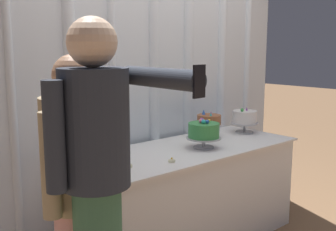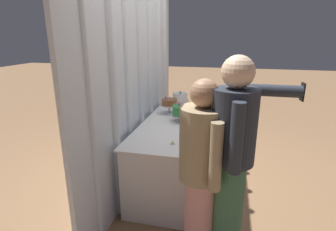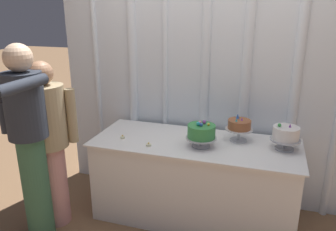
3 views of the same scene
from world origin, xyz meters
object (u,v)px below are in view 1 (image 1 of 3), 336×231
object	(u,v)px
cake_display_leftmost	(204,132)
guest_man_dark_suit	(78,195)
cake_table	(189,195)
cake_display_rightmost	(245,118)
tealight_far_left	(129,166)
cake_display_center	(209,121)
tealight_near_left	(172,161)
guest_girl_blue_dress	(97,184)

from	to	relation	value
cake_display_leftmost	guest_man_dark_suit	world-z (taller)	guest_man_dark_suit
cake_table	cake_display_leftmost	xyz separation A→B (m)	(0.07, -0.08, 0.51)
cake_table	cake_display_rightmost	size ratio (longest dim) A/B	7.33
guest_man_dark_suit	tealight_far_left	bearing A→B (deg)	31.67
cake_table	cake_display_center	xyz separation A→B (m)	(0.36, 0.14, 0.52)
cake_table	tealight_near_left	distance (m)	0.57
cake_display_leftmost	cake_display_center	world-z (taller)	cake_display_center
cake_display_center	guest_man_dark_suit	xyz separation A→B (m)	(-1.54, -0.59, -0.09)
guest_girl_blue_dress	cake_display_rightmost	bearing A→B (deg)	20.77
tealight_near_left	guest_man_dark_suit	xyz separation A→B (m)	(-0.82, -0.24, 0.04)
guest_girl_blue_dress	cake_display_leftmost	bearing A→B (deg)	24.74
guest_man_dark_suit	guest_girl_blue_dress	xyz separation A→B (m)	(-0.02, -0.21, 0.11)
tealight_far_left	guest_man_dark_suit	xyz separation A→B (m)	(-0.54, -0.33, 0.04)
cake_display_leftmost	tealight_far_left	size ratio (longest dim) A/B	6.41
tealight_near_left	guest_man_dark_suit	world-z (taller)	guest_man_dark_suit
tealight_far_left	guest_girl_blue_dress	bearing A→B (deg)	-135.40
tealight_near_left	tealight_far_left	bearing A→B (deg)	163.19
cake_display_center	cake_display_rightmost	bearing A→B (deg)	-10.22
tealight_far_left	tealight_near_left	size ratio (longest dim) A/B	0.86
cake_display_rightmost	cake_display_leftmost	bearing A→B (deg)	-167.23
tealight_far_left	guest_girl_blue_dress	distance (m)	0.79
cake_display_rightmost	tealight_near_left	size ratio (longest dim) A/B	5.23
cake_display_leftmost	tealight_far_left	bearing A→B (deg)	-176.82
cake_table	cake_display_rightmost	xyz separation A→B (m)	(0.74, 0.07, 0.51)
cake_display_center	guest_man_dark_suit	distance (m)	1.65
tealight_near_left	guest_girl_blue_dress	world-z (taller)	guest_girl_blue_dress
cake_display_center	guest_man_dark_suit	world-z (taller)	guest_man_dark_suit
cake_display_rightmost	guest_man_dark_suit	world-z (taller)	guest_man_dark_suit
tealight_near_left	cake_display_center	bearing A→B (deg)	25.83
cake_table	guest_man_dark_suit	xyz separation A→B (m)	(-1.18, -0.45, 0.43)
cake_display_center	cake_display_rightmost	xyz separation A→B (m)	(0.39, -0.07, -0.01)
tealight_far_left	guest_girl_blue_dress	xyz separation A→B (m)	(-0.55, -0.54, 0.15)
cake_table	guest_man_dark_suit	world-z (taller)	guest_man_dark_suit
cake_display_center	tealight_near_left	bearing A→B (deg)	-154.17
cake_display_center	tealight_far_left	bearing A→B (deg)	-165.36
cake_display_leftmost	tealight_near_left	bearing A→B (deg)	-163.69
tealight_far_left	cake_table	bearing A→B (deg)	10.92
cake_table	cake_display_center	bearing A→B (deg)	20.97
tealight_far_left	guest_man_dark_suit	bearing A→B (deg)	-148.33
cake_display_center	guest_man_dark_suit	size ratio (longest dim) A/B	0.16
cake_display_leftmost	guest_girl_blue_dress	bearing A→B (deg)	-155.26
tealight_far_left	cake_display_leftmost	bearing A→B (deg)	3.18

